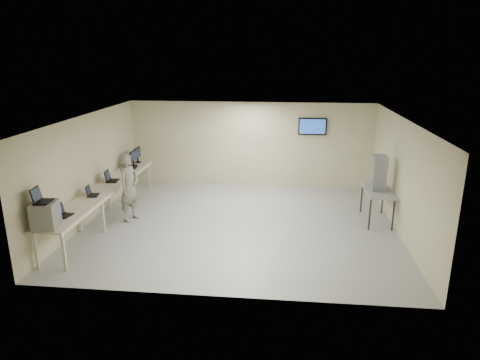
# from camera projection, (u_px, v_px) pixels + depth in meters

# --- Properties ---
(room) EXTENTS (8.01, 7.01, 2.81)m
(room) POSITION_uv_depth(u_px,v_px,m) (241.00, 172.00, 10.87)
(room) COLOR #A3A3A3
(room) RESTS_ON ground
(workbench) EXTENTS (0.76, 6.00, 0.90)m
(workbench) POSITION_uv_depth(u_px,v_px,m) (105.00, 190.00, 11.35)
(workbench) COLOR #C2AF95
(workbench) RESTS_ON ground
(equipment_box) EXTENTS (0.55, 0.60, 0.54)m
(equipment_box) POSITION_uv_depth(u_px,v_px,m) (45.00, 215.00, 8.63)
(equipment_box) COLOR gray
(equipment_box) RESTS_ON workbench
(laptop_on_box) EXTENTS (0.35, 0.41, 0.31)m
(laptop_on_box) POSITION_uv_depth(u_px,v_px,m) (40.00, 198.00, 8.54)
(laptop_on_box) COLOR black
(laptop_on_box) RESTS_ON equipment_box
(laptop_0) EXTENTS (0.33, 0.38, 0.27)m
(laptop_0) POSITION_uv_depth(u_px,v_px,m) (62.00, 213.00, 9.30)
(laptop_0) COLOR black
(laptop_0) RESTS_ON workbench
(laptop_1) EXTENTS (0.32, 0.36, 0.26)m
(laptop_1) POSITION_uv_depth(u_px,v_px,m) (91.00, 193.00, 10.63)
(laptop_1) COLOR black
(laptop_1) RESTS_ON workbench
(laptop_2) EXTENTS (0.35, 0.41, 0.30)m
(laptop_2) POSITION_uv_depth(u_px,v_px,m) (111.00, 178.00, 11.83)
(laptop_2) COLOR black
(laptop_2) RESTS_ON workbench
(laptop_3) EXTENTS (0.34, 0.40, 0.29)m
(laptop_3) POSITION_uv_depth(u_px,v_px,m) (130.00, 165.00, 13.21)
(laptop_3) COLOR black
(laptop_3) RESTS_ON workbench
(monitor_near) EXTENTS (0.21, 0.48, 0.47)m
(monitor_near) POSITION_uv_depth(u_px,v_px,m) (133.00, 157.00, 13.41)
(monitor_near) COLOR black
(monitor_near) RESTS_ON workbench
(monitor_far) EXTENTS (0.22, 0.49, 0.49)m
(monitor_far) POSITION_uv_depth(u_px,v_px,m) (137.00, 154.00, 13.80)
(monitor_far) COLOR black
(monitor_far) RESTS_ON workbench
(soldier) EXTENTS (0.61, 0.77, 1.83)m
(soldier) POSITION_uv_depth(u_px,v_px,m) (129.00, 187.00, 11.26)
(soldier) COLOR #6D7159
(soldier) RESTS_ON ground
(side_table) EXTENTS (0.68, 1.45, 0.87)m
(side_table) POSITION_uv_depth(u_px,v_px,m) (378.00, 193.00, 11.21)
(side_table) COLOR gray
(side_table) RESTS_ON ground
(storage_bins) EXTENTS (0.35, 0.39, 0.92)m
(storage_bins) POSITION_uv_depth(u_px,v_px,m) (379.00, 173.00, 11.06)
(storage_bins) COLOR #8F929D
(storage_bins) RESTS_ON side_table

